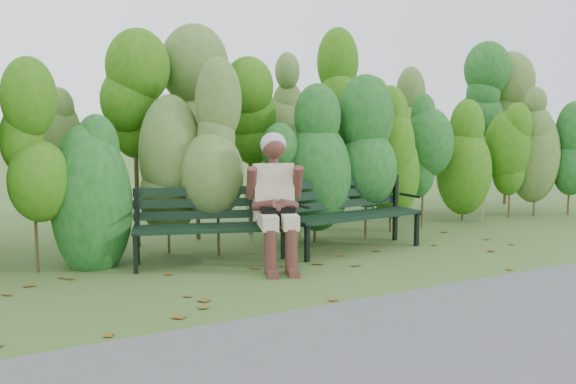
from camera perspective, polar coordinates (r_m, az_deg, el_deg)
ground at (r=6.40m, az=1.52°, el=-7.03°), size 80.00×80.00×0.00m
footpath at (r=4.72m, az=15.44°, el=-12.64°), size 60.00×2.50×0.01m
hedge_band at (r=7.87m, az=-5.32°, el=4.94°), size 11.04×1.67×2.42m
leaf_litter at (r=6.36m, az=2.23°, el=-7.10°), size 5.85×2.26×0.01m
bench_left at (r=6.77m, az=-6.48°, el=-2.33°), size 1.62×0.98×0.77m
bench_right at (r=7.46m, az=5.28°, el=-1.37°), size 1.58×0.59×0.78m
seated_woman at (r=6.63m, az=-1.08°, el=-0.17°), size 0.63×0.89×1.32m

